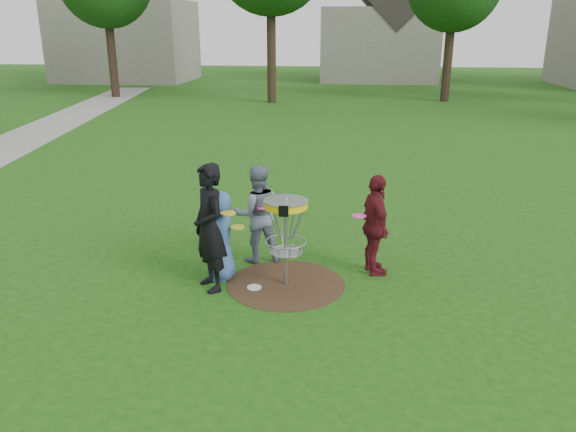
# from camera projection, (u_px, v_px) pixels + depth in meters

# --- Properties ---
(ground) EXTENTS (100.00, 100.00, 0.00)m
(ground) POSITION_uv_depth(u_px,v_px,m) (286.00, 284.00, 8.56)
(ground) COLOR #19470F
(ground) RESTS_ON ground
(dirt_patch) EXTENTS (1.80, 1.80, 0.01)m
(dirt_patch) POSITION_uv_depth(u_px,v_px,m) (286.00, 284.00, 8.56)
(dirt_patch) COLOR #47331E
(dirt_patch) RESTS_ON ground
(player_blue) EXTENTS (0.48, 0.71, 1.41)m
(player_blue) POSITION_uv_depth(u_px,v_px,m) (220.00, 236.00, 8.55)
(player_blue) COLOR #365C96
(player_blue) RESTS_ON ground
(player_black) EXTENTS (0.78, 0.83, 1.91)m
(player_black) POSITION_uv_depth(u_px,v_px,m) (209.00, 228.00, 8.15)
(player_black) COLOR black
(player_black) RESTS_ON ground
(player_grey) EXTENTS (0.95, 0.84, 1.64)m
(player_grey) POSITION_uv_depth(u_px,v_px,m) (257.00, 214.00, 9.20)
(player_grey) COLOR slate
(player_grey) RESTS_ON ground
(player_maroon) EXTENTS (0.65, 1.02, 1.61)m
(player_maroon) POSITION_uv_depth(u_px,v_px,m) (375.00, 225.00, 8.70)
(player_maroon) COLOR maroon
(player_maroon) RESTS_ON ground
(disc_on_grass) EXTENTS (0.22, 0.22, 0.02)m
(disc_on_grass) POSITION_uv_depth(u_px,v_px,m) (254.00, 288.00, 8.43)
(disc_on_grass) COLOR silver
(disc_on_grass) RESTS_ON ground
(disc_golf_basket) EXTENTS (0.66, 0.67, 1.38)m
(disc_golf_basket) POSITION_uv_depth(u_px,v_px,m) (286.00, 221.00, 8.24)
(disc_golf_basket) COLOR #9EA0A5
(disc_golf_basket) RESTS_ON ground
(held_discs) EXTENTS (2.12, 1.05, 0.32)m
(held_discs) POSITION_uv_depth(u_px,v_px,m) (273.00, 216.00, 8.50)
(held_discs) COLOR yellow
(held_discs) RESTS_ON ground
(house_row) EXTENTS (44.50, 10.65, 11.62)m
(house_row) POSITION_uv_depth(u_px,v_px,m) (407.00, 20.00, 37.94)
(house_row) COLOR gray
(house_row) RESTS_ON ground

